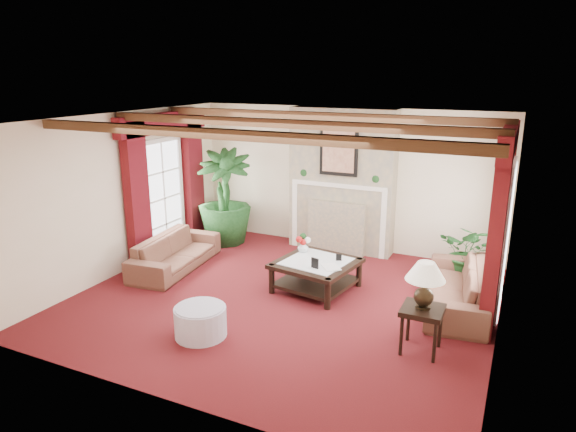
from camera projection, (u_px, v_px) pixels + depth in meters
The scene contains 23 objects.
floor at pixel (284, 299), 7.78m from camera, with size 6.00×6.00×0.00m, color #450C12.
ceiling at pixel (283, 119), 7.05m from camera, with size 6.00×6.00×0.00m, color white.
back_wall at pixel (345, 179), 9.81m from camera, with size 6.00×0.02×2.70m, color beige.
left_wall at pixel (123, 194), 8.64m from camera, with size 0.02×5.50×2.70m, color beige.
right_wall at pixel (507, 242), 6.19m from camera, with size 0.02×5.50×2.70m, color beige.
ceiling_beams at pixel (283, 124), 7.06m from camera, with size 6.00×3.00×0.12m, color #3E2313, non-canonical shape.
fireplace at pixel (344, 108), 9.27m from camera, with size 2.00×0.52×2.70m, color #9D8965, non-canonical shape.
french_door_left at pixel (159, 140), 9.28m from camera, with size 0.10×1.10×2.16m, color white, non-canonical shape.
french_door_right at pixel (515, 165), 6.86m from camera, with size 0.10×1.10×2.16m, color white, non-canonical shape.
curtains_left at pixel (163, 117), 9.12m from camera, with size 0.20×2.40×2.55m, color #460914, non-canonical shape.
curtains_right at pixel (510, 133), 6.79m from camera, with size 0.20×2.40×2.55m, color #460914, non-canonical shape.
sofa_left at pixel (175, 247), 8.92m from camera, with size 0.79×2.03×0.77m, color #3C101E.
sofa_right at pixel (458, 280), 7.46m from camera, with size 0.87×2.16×0.82m, color #3C101E.
potted_palm at pixel (225, 217), 10.23m from camera, with size 1.78×2.15×1.05m, color black.
small_plant at pixel (469, 259), 8.33m from camera, with size 1.12×1.19×0.78m, color black.
coffee_table at pixel (316, 275), 8.08m from camera, with size 1.15×1.15×0.47m, color black, non-canonical shape.
side_table at pixel (421, 329), 6.28m from camera, with size 0.49×0.49×0.58m, color black, non-canonical shape.
ottoman at pixel (200, 322), 6.67m from camera, with size 0.68×0.68×0.40m, color #ADA7BD.
table_lamp at pixel (425, 285), 6.11m from camera, with size 0.48×0.48×0.60m, color black, non-canonical shape.
flower_vase at pixel (303, 247), 8.40m from camera, with size 0.23×0.23×0.18m, color silver.
book at pixel (324, 259), 7.67m from camera, with size 0.20×0.17×0.32m, color black.
photo_frame_a at pixel (315, 263), 7.70m from camera, with size 0.13×0.02×0.17m, color black, non-canonical shape.
photo_frame_b at pixel (339, 258), 8.01m from camera, with size 0.09×0.02×0.12m, color black, non-canonical shape.
Camera 1 is at (3.08, -6.44, 3.34)m, focal length 32.00 mm.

